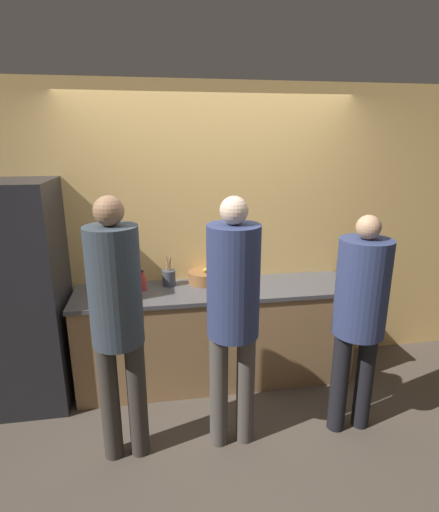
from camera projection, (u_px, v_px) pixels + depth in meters
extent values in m
plane|color=#4C4238|center=(222.00, 399.00, 3.39)|extent=(14.00, 14.00, 0.00)
cube|color=#E0B266|center=(210.00, 233.00, 3.64)|extent=(5.20, 0.06, 2.60)
cube|color=#9E754C|center=(216.00, 335.00, 3.60)|extent=(2.39, 0.60, 0.85)
cube|color=#4C4C51|center=(216.00, 290.00, 3.48)|extent=(2.42, 0.63, 0.03)
cube|color=#232328|center=(15.00, 298.00, 3.17)|extent=(0.76, 0.65, 1.84)
cylinder|color=#38332D|center=(110.00, 401.00, 2.68)|extent=(0.13, 0.13, 0.87)
cylinder|color=#38332D|center=(137.00, 398.00, 2.71)|extent=(0.13, 0.13, 0.87)
cylinder|color=#333D47|center=(115.00, 287.00, 2.47)|extent=(0.33, 0.33, 0.76)
sphere|color=#936B4C|center=(109.00, 211.00, 2.33)|extent=(0.18, 0.18, 0.18)
cylinder|color=#4C4742|center=(219.00, 390.00, 2.81)|extent=(0.13, 0.13, 0.86)
cylinder|color=#4C4742|center=(245.00, 388.00, 2.84)|extent=(0.13, 0.13, 0.86)
cylinder|color=navy|center=(233.00, 282.00, 2.59)|extent=(0.35, 0.35, 0.75)
sphere|color=beige|center=(234.00, 210.00, 2.46)|extent=(0.18, 0.18, 0.18)
cylinder|color=black|center=(339.00, 382.00, 2.96)|extent=(0.13, 0.13, 0.79)
cylinder|color=black|center=(364.00, 380.00, 2.99)|extent=(0.13, 0.13, 0.79)
cylinder|color=navy|center=(362.00, 288.00, 2.76)|extent=(0.36, 0.36, 0.69)
sphere|color=tan|center=(369.00, 227.00, 2.64)|extent=(0.17, 0.17, 0.17)
cylinder|color=brown|center=(205.00, 277.00, 3.59)|extent=(0.30, 0.30, 0.11)
ellipsoid|color=yellow|center=(209.00, 269.00, 3.57)|extent=(0.15, 0.12, 0.04)
cylinder|color=#3D424C|center=(169.00, 278.00, 3.52)|extent=(0.12, 0.12, 0.14)
cylinder|color=#99754C|center=(167.00, 268.00, 3.49)|extent=(0.01, 0.05, 0.21)
cylinder|color=#99754C|center=(170.00, 268.00, 3.50)|extent=(0.03, 0.04, 0.21)
cylinder|color=#99754C|center=(169.00, 268.00, 3.48)|extent=(0.04, 0.01, 0.21)
cylinder|color=red|center=(143.00, 283.00, 3.41)|extent=(0.06, 0.06, 0.12)
cylinder|color=red|center=(142.00, 274.00, 3.38)|extent=(0.03, 0.03, 0.04)
cylinder|color=black|center=(142.00, 271.00, 3.38)|extent=(0.03, 0.03, 0.01)
cylinder|color=#28282D|center=(239.00, 276.00, 3.64)|extent=(0.07, 0.07, 0.08)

